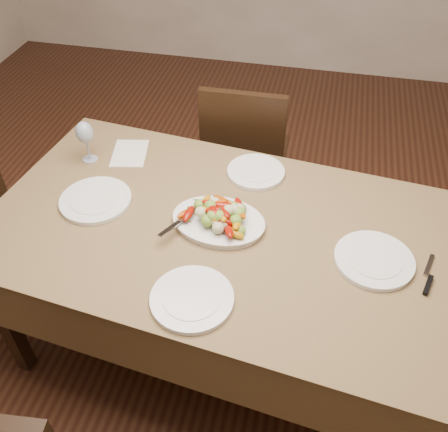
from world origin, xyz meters
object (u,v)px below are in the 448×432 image
at_px(dining_table, 224,291).
at_px(wine_glass, 86,141).
at_px(serving_platter, 219,223).
at_px(plate_far, 256,172).
at_px(plate_left, 96,200).
at_px(plate_near, 192,299).
at_px(plate_right, 374,260).
at_px(chair_far, 247,154).

xyz_separation_m(dining_table, wine_glass, (-0.68, 0.30, 0.48)).
xyz_separation_m(dining_table, serving_platter, (-0.02, 0.01, 0.39)).
relative_size(dining_table, wine_glass, 8.98).
bearing_deg(plate_far, plate_left, -151.53).
bearing_deg(plate_far, dining_table, -99.51).
height_order(plate_left, plate_near, same).
height_order(serving_platter, wine_glass, wine_glass).
distance_m(plate_left, plate_far, 0.68).
bearing_deg(dining_table, serving_platter, 153.27).
relative_size(plate_left, plate_right, 1.02).
bearing_deg(dining_table, plate_right, -5.41).
height_order(serving_platter, plate_right, serving_platter).
bearing_deg(plate_far, plate_right, -39.65).
distance_m(plate_left, plate_near, 0.65).
distance_m(serving_platter, wine_glass, 0.72).
bearing_deg(plate_right, wine_glass, 164.16).
height_order(chair_far, plate_left, chair_far).
bearing_deg(serving_platter, plate_far, 76.36).
bearing_deg(plate_left, plate_right, -4.58).
height_order(plate_left, plate_far, same).
relative_size(dining_table, chair_far, 1.94).
relative_size(chair_far, plate_far, 3.85).
distance_m(serving_platter, plate_right, 0.59).
relative_size(chair_far, serving_platter, 2.73).
xyz_separation_m(chair_far, plate_left, (-0.47, -0.85, 0.29)).
bearing_deg(plate_left, dining_table, -3.71).
xyz_separation_m(plate_far, plate_near, (-0.09, -0.72, 0.00)).
distance_m(dining_table, plate_right, 0.68).
bearing_deg(dining_table, chair_far, 94.47).
relative_size(plate_right, wine_glass, 1.37).
distance_m(serving_platter, plate_near, 0.37).
xyz_separation_m(chair_far, plate_near, (0.04, -1.25, 0.29)).
height_order(plate_left, plate_right, same).
relative_size(chair_far, plate_right, 3.37).
bearing_deg(plate_near, plate_right, 27.75).
relative_size(dining_table, serving_platter, 5.30).
xyz_separation_m(plate_right, plate_near, (-0.58, -0.31, 0.00)).
bearing_deg(chair_far, plate_left, 60.27).
bearing_deg(serving_platter, wine_glass, 156.40).
bearing_deg(plate_near, wine_glass, 134.67).
distance_m(dining_table, serving_platter, 0.39).
xyz_separation_m(plate_near, wine_glass, (-0.65, 0.66, 0.09)).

